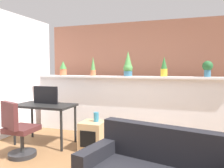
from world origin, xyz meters
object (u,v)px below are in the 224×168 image
(side_cube_shelf, at_px, (93,136))
(potted_plant_3, at_px, (164,67))
(vase_on_shelf, at_px, (96,117))
(potted_plant_0, at_px, (63,68))
(desk, at_px, (45,109))
(office_chair, at_px, (18,134))
(potted_plant_1, at_px, (93,67))
(tv_monitor, at_px, (46,95))
(potted_plant_2, at_px, (128,65))
(potted_plant_4, at_px, (208,67))

(side_cube_shelf, bearing_deg, potted_plant_3, 42.41)
(vase_on_shelf, bearing_deg, potted_plant_0, 141.44)
(desk, relative_size, office_chair, 1.21)
(potted_plant_1, distance_m, tv_monitor, 1.20)
(potted_plant_2, height_order, vase_on_shelf, potted_plant_2)
(potted_plant_3, distance_m, potted_plant_4, 0.80)
(potted_plant_3, bearing_deg, side_cube_shelf, -137.59)
(potted_plant_3, bearing_deg, office_chair, -141.27)
(potted_plant_2, distance_m, tv_monitor, 1.75)
(desk, relative_size, vase_on_shelf, 6.75)
(office_chair, bearing_deg, side_cube_shelf, 34.12)
(potted_plant_0, xyz_separation_m, vase_on_shelf, (1.24, -0.99, -0.86))
(potted_plant_1, distance_m, potted_plant_3, 1.52)
(office_chair, bearing_deg, potted_plant_3, 38.73)
(desk, distance_m, tv_monitor, 0.27)
(office_chair, bearing_deg, potted_plant_2, 50.72)
(side_cube_shelf, bearing_deg, tv_monitor, 173.94)
(potted_plant_1, relative_size, tv_monitor, 0.81)
(potted_plant_0, bearing_deg, potted_plant_2, -1.14)
(potted_plant_4, bearing_deg, tv_monitor, -162.42)
(potted_plant_0, height_order, potted_plant_3, potted_plant_3)
(desk, bearing_deg, tv_monitor, 114.93)
(office_chair, bearing_deg, vase_on_shelf, 34.23)
(potted_plant_3, height_order, tv_monitor, potted_plant_3)
(potted_plant_3, height_order, vase_on_shelf, potted_plant_3)
(desk, bearing_deg, office_chair, -90.47)
(potted_plant_2, bearing_deg, desk, -144.55)
(vase_on_shelf, bearing_deg, tv_monitor, 176.32)
(office_chair, height_order, side_cube_shelf, office_chair)
(potted_plant_2, bearing_deg, potted_plant_1, -179.96)
(potted_plant_1, bearing_deg, desk, -120.50)
(potted_plant_2, distance_m, vase_on_shelf, 1.36)
(potted_plant_2, bearing_deg, vase_on_shelf, -108.42)
(potted_plant_3, xyz_separation_m, side_cube_shelf, (-1.10, -1.01, -1.21))
(tv_monitor, height_order, office_chair, tv_monitor)
(potted_plant_1, xyz_separation_m, potted_plant_2, (0.79, 0.00, 0.04))
(potted_plant_0, distance_m, vase_on_shelf, 1.80)
(potted_plant_1, bearing_deg, potted_plant_4, 0.98)
(potted_plant_1, relative_size, potted_plant_4, 1.39)
(potted_plant_3, distance_m, side_cube_shelf, 1.92)
(potted_plant_1, xyz_separation_m, desk, (-0.57, -0.97, -0.80))
(potted_plant_4, xyz_separation_m, side_cube_shelf, (-1.90, -1.03, -1.19))
(tv_monitor, xyz_separation_m, office_chair, (0.03, -0.78, -0.53))
(potted_plant_1, bearing_deg, potted_plant_2, 0.04)
(potted_plant_2, bearing_deg, potted_plant_0, 178.86)
(tv_monitor, xyz_separation_m, vase_on_shelf, (1.08, -0.07, -0.34))
(potted_plant_1, distance_m, desk, 1.37)
(potted_plant_4, height_order, vase_on_shelf, potted_plant_4)
(potted_plant_0, xyz_separation_m, desk, (0.20, -1.00, -0.77))
(potted_plant_4, xyz_separation_m, desk, (-2.88, -1.00, -0.78))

